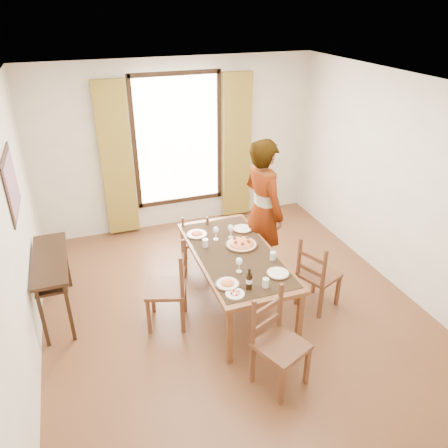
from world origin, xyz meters
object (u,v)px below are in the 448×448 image
object	(u,v)px
dining_table	(235,257)
console_table	(51,266)
pasta_platter	(241,242)
man	(263,211)

from	to	relation	value
dining_table	console_table	bearing A→B (deg)	165.09
console_table	pasta_platter	size ratio (longest dim) A/B	3.00
pasta_platter	console_table	bearing A→B (deg)	169.39
man	console_table	bearing A→B (deg)	76.71
console_table	man	distance (m)	2.69
man	pasta_platter	world-z (taller)	man
dining_table	man	world-z (taller)	man
console_table	pasta_platter	xyz separation A→B (m)	(2.22, -0.42, 0.12)
dining_table	man	bearing A→B (deg)	41.63
console_table	dining_table	size ratio (longest dim) A/B	0.62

